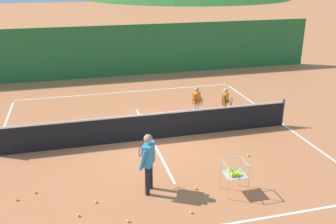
# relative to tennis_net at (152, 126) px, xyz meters

# --- Properties ---
(ground_plane) EXTENTS (120.00, 120.00, 0.00)m
(ground_plane) POSITION_rel_tennis_net_xyz_m (0.00, 0.00, -0.50)
(ground_plane) COLOR #C67042
(line_baseline_far) EXTENTS (10.40, 0.08, 0.01)m
(line_baseline_far) POSITION_rel_tennis_net_xyz_m (0.00, 5.65, -0.50)
(line_baseline_far) COLOR white
(line_baseline_far) RESTS_ON ground
(line_sideline_east) EXTENTS (0.08, 10.75, 0.01)m
(line_sideline_east) POSITION_rel_tennis_net_xyz_m (5.20, 0.00, -0.50)
(line_sideline_east) COLOR white
(line_sideline_east) RESTS_ON ground
(line_service_center) EXTENTS (0.08, 6.14, 0.01)m
(line_service_center) POSITION_rel_tennis_net_xyz_m (0.00, 0.00, -0.50)
(line_service_center) COLOR white
(line_service_center) RESTS_ON ground
(tennis_net) EXTENTS (10.24, 0.08, 1.05)m
(tennis_net) POSITION_rel_tennis_net_xyz_m (0.00, 0.00, 0.00)
(tennis_net) COLOR #333338
(tennis_net) RESTS_ON ground
(instructor) EXTENTS (0.53, 0.84, 1.68)m
(instructor) POSITION_rel_tennis_net_xyz_m (-0.78, -3.24, 0.51)
(instructor) COLOR black
(instructor) RESTS_ON ground
(student_0) EXTENTS (0.48, 0.69, 1.31)m
(student_0) POSITION_rel_tennis_net_xyz_m (2.14, 1.50, 0.29)
(student_0) COLOR silver
(student_0) RESTS_ON ground
(student_1) EXTENTS (0.44, 0.69, 1.25)m
(student_1) POSITION_rel_tennis_net_xyz_m (3.25, 1.23, 0.25)
(student_1) COLOR silver
(student_1) RESTS_ON ground
(ball_cart) EXTENTS (0.58, 0.58, 0.90)m
(ball_cart) POSITION_rel_tennis_net_xyz_m (1.39, -3.86, 0.09)
(ball_cart) COLOR #B7B7BC
(ball_cart) RESTS_ON ground
(tennis_ball_0) EXTENTS (0.07, 0.07, 0.07)m
(tennis_ball_0) POSITION_rel_tennis_net_xyz_m (-1.53, -4.43, -0.47)
(tennis_ball_0) COLOR yellow
(tennis_ball_0) RESTS_ON ground
(tennis_ball_1) EXTENTS (0.07, 0.07, 0.07)m
(tennis_ball_1) POSITION_rel_tennis_net_xyz_m (-2.21, -3.44, -0.47)
(tennis_ball_1) COLOR yellow
(tennis_ball_1) RESTS_ON ground
(tennis_ball_2) EXTENTS (0.07, 0.07, 0.07)m
(tennis_ball_2) POSITION_rel_tennis_net_xyz_m (-0.33, -0.89, -0.47)
(tennis_ball_2) COLOR yellow
(tennis_ball_2) RESTS_ON ground
(tennis_ball_3) EXTENTS (0.07, 0.07, 0.07)m
(tennis_ball_3) POSITION_rel_tennis_net_xyz_m (-2.67, -3.91, -0.47)
(tennis_ball_3) COLOR yellow
(tennis_ball_3) RESTS_ON ground
(tennis_ball_4) EXTENTS (0.07, 0.07, 0.07)m
(tennis_ball_4) POSITION_rel_tennis_net_xyz_m (-4.19, -2.82, -0.47)
(tennis_ball_4) COLOR yellow
(tennis_ball_4) RESTS_ON ground
(tennis_ball_5) EXTENTS (0.07, 0.07, 0.07)m
(tennis_ball_5) POSITION_rel_tennis_net_xyz_m (0.02, -4.47, -0.47)
(tennis_ball_5) COLOR yellow
(tennis_ball_5) RESTS_ON ground
(tennis_ball_6) EXTENTS (0.07, 0.07, 0.07)m
(tennis_ball_6) POSITION_rel_tennis_net_xyz_m (2.72, -2.04, -0.47)
(tennis_ball_6) COLOR yellow
(tennis_ball_6) RESTS_ON ground
(tennis_ball_7) EXTENTS (0.07, 0.07, 0.07)m
(tennis_ball_7) POSITION_rel_tennis_net_xyz_m (0.47, -3.47, -0.47)
(tennis_ball_7) COLOR yellow
(tennis_ball_7) RESTS_ON ground
(tennis_ball_9) EXTENTS (0.07, 0.07, 0.07)m
(tennis_ball_9) POSITION_rel_tennis_net_xyz_m (-3.75, -2.59, -0.47)
(tennis_ball_9) COLOR yellow
(tennis_ball_9) RESTS_ON ground
(windscreen_fence) EXTENTS (22.87, 0.08, 2.80)m
(windscreen_fence) POSITION_rel_tennis_net_xyz_m (0.00, 8.68, 0.90)
(windscreen_fence) COLOR #286B33
(windscreen_fence) RESTS_ON ground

